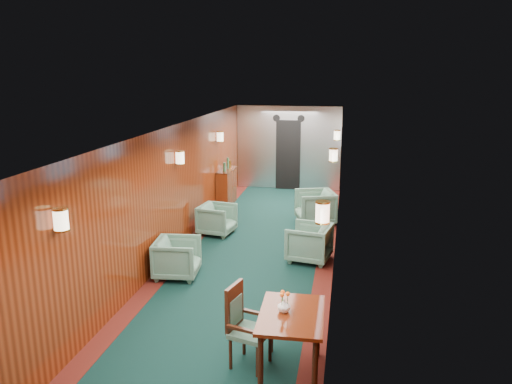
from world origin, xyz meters
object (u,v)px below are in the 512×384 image
Objects in this scene: armchair_left_near at (177,258)px; armchair_right_near at (309,243)px; armchair_left_far at (217,219)px; dining_table at (292,323)px; side_chair at (243,322)px; armchair_right_far at (315,207)px; credenza at (226,187)px.

armchair_right_near reaches higher than armchair_left_near.
armchair_left_near is 1.03× the size of armchair_left_far.
dining_table is 1.05× the size of side_chair.
armchair_right_near is at bearing 89.70° from dining_table.
side_chair reaches higher than armchair_right_far.
side_chair reaches higher than armchair_right_near.
armchair_left_far is at bearing -7.87° from armchair_left_near.
armchair_right_far is at bearing -51.22° from armchair_left_far.
side_chair is 2.82m from armchair_left_near.
armchair_right_near is at bearing 96.73° from side_chair.
dining_table is at bearing -147.09° from armchair_left_far.
side_chair is (-0.58, 0.13, -0.11)m from dining_table.
armchair_left_near is 2.29m from armchair_left_far.
credenza is 4.24m from armchair_right_near.
armchair_left_far is 0.94× the size of armchair_right_near.
armchair_left_far is at bearing -77.29° from armchair_right_far.
armchair_right_far is (2.34, -1.19, -0.10)m from credenza.
armchair_right_far is at bearing -168.40° from armchair_right_near.
armchair_right_near is (2.11, 1.12, 0.01)m from armchair_left_near.
credenza is 2.63m from armchair_right_far.
armchair_right_far reaches higher than armchair_left_far.
dining_table is 0.86× the size of credenza.
dining_table is at bearing 11.73° from armchair_right_near.
dining_table is 1.47× the size of armchair_left_far.
armchair_left_near is at bearing 140.07° from side_chair.
armchair_right_near is 0.91× the size of armchair_right_far.
credenza is at bearing 107.75° from dining_table.
credenza is at bearing 120.32° from side_chair.
dining_table is 1.38× the size of armchair_right_near.
armchair_right_near is (-0.07, 3.55, -0.30)m from dining_table.
dining_table is 1.43× the size of armchair_left_near.
armchair_left_near is (-1.61, 2.30, -0.20)m from side_chair.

